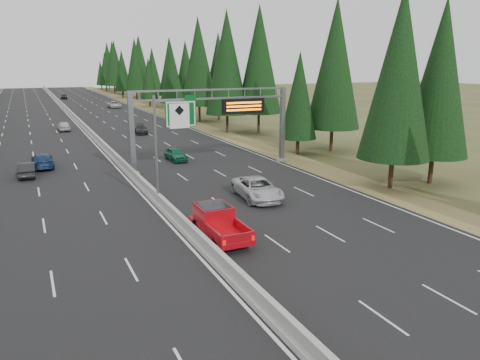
# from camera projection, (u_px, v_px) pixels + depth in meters

# --- Properties ---
(road) EXTENTS (32.00, 260.00, 0.08)m
(road) POSITION_uv_depth(u_px,v_px,m) (78.00, 122.00, 83.36)
(road) COLOR black
(road) RESTS_ON ground
(shoulder_right) EXTENTS (3.60, 260.00, 0.06)m
(shoulder_right) POSITION_uv_depth(u_px,v_px,m) (174.00, 117.00, 90.56)
(shoulder_right) COLOR olive
(shoulder_right) RESTS_ON ground
(median_barrier) EXTENTS (0.70, 260.00, 0.85)m
(median_barrier) POSITION_uv_depth(u_px,v_px,m) (77.00, 120.00, 83.27)
(median_barrier) COLOR #989893
(median_barrier) RESTS_ON road
(sign_gantry) EXTENTS (16.75, 0.98, 7.80)m
(sign_gantry) POSITION_uv_depth(u_px,v_px,m) (219.00, 116.00, 45.91)
(sign_gantry) COLOR slate
(sign_gantry) RESTS_ON road
(hov_sign_pole) EXTENTS (2.80, 0.50, 8.00)m
(hov_sign_pole) POSITION_uv_depth(u_px,v_px,m) (164.00, 142.00, 33.93)
(hov_sign_pole) COLOR slate
(hov_sign_pole) RESTS_ON road
(tree_row_right) EXTENTS (12.07, 238.48, 18.61)m
(tree_row_right) POSITION_uv_depth(u_px,v_px,m) (209.00, 67.00, 82.93)
(tree_row_right) COLOR black
(tree_row_right) RESTS_ON ground
(silver_minivan) EXTENTS (3.16, 5.99, 1.60)m
(silver_minivan) POSITION_uv_depth(u_px,v_px,m) (257.00, 188.00, 36.16)
(silver_minivan) COLOR silver
(silver_minivan) RESTS_ON road
(red_pickup) EXTENTS (2.03, 5.68, 1.85)m
(red_pickup) POSITION_uv_depth(u_px,v_px,m) (216.00, 220.00, 28.26)
(red_pickup) COLOR black
(red_pickup) RESTS_ON road
(car_ahead_green) EXTENTS (1.78, 4.12, 1.38)m
(car_ahead_green) POSITION_uv_depth(u_px,v_px,m) (176.00, 154.00, 50.32)
(car_ahead_green) COLOR #155E3E
(car_ahead_green) RESTS_ON road
(car_ahead_dkred) EXTENTS (1.54, 4.31, 1.41)m
(car_ahead_dkred) POSITION_uv_depth(u_px,v_px,m) (175.00, 121.00, 78.99)
(car_ahead_dkred) COLOR #510B19
(car_ahead_dkred) RESTS_ON road
(car_ahead_dkgrey) EXTENTS (2.14, 4.52, 1.27)m
(car_ahead_dkgrey) POSITION_uv_depth(u_px,v_px,m) (141.00, 129.00, 69.46)
(car_ahead_dkgrey) COLOR black
(car_ahead_dkgrey) RESTS_ON road
(car_ahead_white) EXTENTS (2.63, 5.44, 1.49)m
(car_ahead_white) POSITION_uv_depth(u_px,v_px,m) (114.00, 105.00, 109.13)
(car_ahead_white) COLOR silver
(car_ahead_white) RESTS_ON road
(car_ahead_far) EXTENTS (2.10, 4.49, 1.49)m
(car_ahead_far) POSITION_uv_depth(u_px,v_px,m) (64.00, 96.00, 135.82)
(car_ahead_far) COLOR black
(car_ahead_far) RESTS_ON road
(car_onc_near) EXTENTS (1.57, 4.14, 1.35)m
(car_onc_near) POSITION_uv_depth(u_px,v_px,m) (27.00, 170.00, 43.13)
(car_onc_near) COLOR black
(car_onc_near) RESTS_ON road
(car_onc_blue) EXTENTS (2.11, 5.00, 1.44)m
(car_onc_blue) POSITION_uv_depth(u_px,v_px,m) (42.00, 161.00, 46.88)
(car_onc_blue) COLOR navy
(car_onc_blue) RESTS_ON road
(car_onc_white) EXTENTS (1.81, 4.34, 1.47)m
(car_onc_white) POSITION_uv_depth(u_px,v_px,m) (64.00, 126.00, 72.31)
(car_onc_white) COLOR #BBBBBB
(car_onc_white) RESTS_ON road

